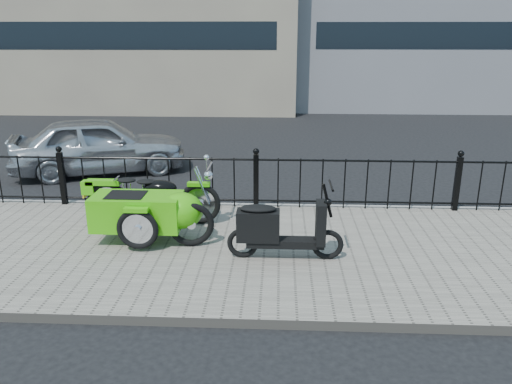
{
  "coord_description": "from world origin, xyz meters",
  "views": [
    {
      "loc": [
        0.4,
        -7.15,
        3.1
      ],
      "look_at": [
        0.07,
        -0.1,
        0.85
      ],
      "focal_mm": 35.0,
      "sensor_mm": 36.0,
      "label": 1
    }
  ],
  "objects_px": {
    "scooter": "(277,230)",
    "sedan_car": "(99,145)",
    "spare_tire": "(191,225)",
    "motorcycle_sidecar": "(152,208)"
  },
  "relations": [
    {
      "from": "scooter",
      "to": "spare_tire",
      "type": "height_order",
      "value": "scooter"
    },
    {
      "from": "motorcycle_sidecar",
      "to": "scooter",
      "type": "distance_m",
      "value": 1.99
    },
    {
      "from": "motorcycle_sidecar",
      "to": "sedan_car",
      "type": "height_order",
      "value": "sedan_car"
    },
    {
      "from": "motorcycle_sidecar",
      "to": "sedan_car",
      "type": "bearing_deg",
      "value": 118.7
    },
    {
      "from": "spare_tire",
      "to": "sedan_car",
      "type": "xyz_separation_m",
      "value": [
        -2.86,
        4.34,
        0.2
      ]
    },
    {
      "from": "motorcycle_sidecar",
      "to": "sedan_car",
      "type": "relative_size",
      "value": 0.59
    },
    {
      "from": "motorcycle_sidecar",
      "to": "sedan_car",
      "type": "distance_m",
      "value": 4.62
    },
    {
      "from": "scooter",
      "to": "sedan_car",
      "type": "xyz_separation_m",
      "value": [
        -4.1,
        4.68,
        0.11
      ]
    },
    {
      "from": "scooter",
      "to": "sedan_car",
      "type": "height_order",
      "value": "sedan_car"
    },
    {
      "from": "motorcycle_sidecar",
      "to": "spare_tire",
      "type": "bearing_deg",
      "value": -24.07
    }
  ]
}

